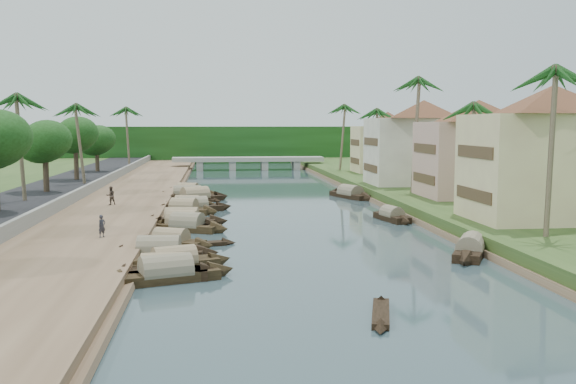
{
  "coord_description": "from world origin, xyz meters",
  "views": [
    {
      "loc": [
        -6.37,
        -47.91,
        8.42
      ],
      "look_at": [
        0.64,
        12.77,
        2.0
      ],
      "focal_mm": 40.0,
      "sensor_mm": 36.0,
      "label": 1
    }
  ],
  "objects": [
    {
      "name": "palm_6",
      "position": [
        -22.0,
        30.83,
        10.45
      ],
      "size": [
        3.2,
        3.2,
        10.81
      ],
      "color": "#70624A",
      "rests_on": "ground"
    },
    {
      "name": "left_bank",
      "position": [
        -16.0,
        20.0,
        0.4
      ],
      "size": [
        10.0,
        180.0,
        0.8
      ],
      "primitive_type": "cube",
      "color": "brown",
      "rests_on": "ground"
    },
    {
      "name": "sampan_14",
      "position": [
        10.04,
        -8.75,
        0.41
      ],
      "size": [
        5.13,
        7.83,
        1.99
      ],
      "rotation": [
        0.0,
        0.0,
        1.08
      ],
      "color": "black",
      "rests_on": "ground"
    },
    {
      "name": "sampan_9",
      "position": [
        -8.52,
        14.69,
        0.41
      ],
      "size": [
        8.29,
        3.78,
        2.09
      ],
      "rotation": [
        0.0,
        0.0,
        0.28
      ],
      "color": "black",
      "rests_on": "ground"
    },
    {
      "name": "tree_3",
      "position": [
        -24.0,
        21.89,
        6.55
      ],
      "size": [
        4.99,
        4.99,
        7.29
      ],
      "color": "#493A29",
      "rests_on": "ground"
    },
    {
      "name": "sampan_5",
      "position": [
        -8.93,
        4.09,
        0.42
      ],
      "size": [
        7.19,
        4.12,
        2.25
      ],
      "rotation": [
        0.0,
        0.0,
        -0.36
      ],
      "color": "black",
      "rests_on": "ground"
    },
    {
      "name": "sampan_7",
      "position": [
        -9.14,
        6.23,
        0.41
      ],
      "size": [
        8.14,
        2.36,
        2.14
      ],
      "rotation": [
        0.0,
        0.0,
        -0.09
      ],
      "color": "black",
      "rests_on": "ground"
    },
    {
      "name": "sampan_10",
      "position": [
        -9.08,
        16.37,
        0.41
      ],
      "size": [
        7.08,
        2.31,
        1.96
      ],
      "rotation": [
        0.0,
        0.0,
        -0.12
      ],
      "color": "black",
      "rests_on": "ground"
    },
    {
      "name": "sampan_13",
      "position": [
        -9.62,
        30.21,
        0.41
      ],
      "size": [
        7.32,
        3.93,
        2.02
      ],
      "rotation": [
        0.0,
        0.0,
        -0.35
      ],
      "color": "black",
      "rests_on": "ground"
    },
    {
      "name": "palm_1",
      "position": [
        16.0,
        6.33,
        9.94
      ],
      "size": [
        3.2,
        3.2,
        10.49
      ],
      "color": "#70624A",
      "rests_on": "ground"
    },
    {
      "name": "sampan_3",
      "position": [
        -9.9,
        -7.37,
        0.41
      ],
      "size": [
        7.85,
        2.14,
        2.11
      ],
      "rotation": [
        0.0,
        0.0,
        -0.07
      ],
      "color": "black",
      "rests_on": "ground"
    },
    {
      "name": "canoe_1",
      "position": [
        -7.56,
        -3.6,
        0.1
      ],
      "size": [
        5.52,
        2.17,
        0.88
      ],
      "rotation": [
        0.0,
        0.0,
        0.24
      ],
      "color": "black",
      "rests_on": "ground"
    },
    {
      "name": "tree_5",
      "position": [
        -24.0,
        51.9,
        5.98
      ],
      "size": [
        5.04,
        5.04,
        6.72
      ],
      "color": "#493A29",
      "rests_on": "ground"
    },
    {
      "name": "tree_4",
      "position": [
        -24.0,
        36.97,
        7.01
      ],
      "size": [
        5.21,
        5.21,
        7.84
      ],
      "color": "#493A29",
      "rests_on": "ground"
    },
    {
      "name": "treeline",
      "position": [
        0.0,
        100.0,
        4.0
      ],
      "size": [
        120.0,
        14.0,
        8.0
      ],
      "color": "#14340E",
      "rests_on": "ground"
    },
    {
      "name": "canoe_0",
      "position": [
        0.86,
        -21.01,
        0.1
      ],
      "size": [
        2.18,
        5.6,
        0.74
      ],
      "rotation": [
        0.0,
        0.0,
        1.3
      ],
      "color": "black",
      "rests_on": "ground"
    },
    {
      "name": "retaining_wall",
      "position": [
        -20.2,
        20.0,
        1.35
      ],
      "size": [
        0.4,
        180.0,
        1.1
      ],
      "primitive_type": "cube",
      "color": "slate",
      "rests_on": "left_bank"
    },
    {
      "name": "palm_5",
      "position": [
        -24.0,
        13.71,
        10.81
      ],
      "size": [
        3.2,
        3.2,
        11.19
      ],
      "color": "#70624A",
      "rests_on": "ground"
    },
    {
      "name": "sampan_0",
      "position": [
        -9.03,
        -13.5,
        0.41
      ],
      "size": [
        8.06,
        4.02,
        2.11
      ],
      "rotation": [
        0.0,
        0.0,
        0.32
      ],
      "color": "black",
      "rests_on": "ground"
    },
    {
      "name": "tree_6",
      "position": [
        24.0,
        30.49,
        6.82
      ],
      "size": [
        4.66,
        4.66,
        7.64
      ],
      "color": "#493A29",
      "rests_on": "ground"
    },
    {
      "name": "sampan_4",
      "position": [
        -9.37,
        -3.84,
        0.41
      ],
      "size": [
        6.54,
        4.04,
        1.91
      ],
      "rotation": [
        0.0,
        0.0,
        -0.43
      ],
      "color": "black",
      "rests_on": "ground"
    },
    {
      "name": "sampan_6",
      "position": [
        -8.52,
        3.03,
        0.41
      ],
      "size": [
        7.21,
        4.52,
        2.16
      ],
      "rotation": [
        0.0,
        0.0,
        -0.43
      ],
      "color": "black",
      "rests_on": "ground"
    },
    {
      "name": "bridge",
      "position": [
        0.0,
        72.0,
        1.72
      ],
      "size": [
        28.0,
        4.0,
        2.4
      ],
      "color": "gray",
      "rests_on": "ground"
    },
    {
      "name": "sampan_12",
      "position": [
        -9.47,
        26.15,
        0.41
      ],
      "size": [
        9.01,
        2.01,
        2.14
      ],
      "rotation": [
        0.0,
        0.0,
        -0.03
      ],
      "color": "black",
      "rests_on": "ground"
    },
    {
      "name": "building_distant",
      "position": [
        19.99,
        48.0,
        5.88
      ],
      "size": [
        12.62,
        12.62,
        9.2
      ],
      "color": "beige",
      "rests_on": "right_bank"
    },
    {
      "name": "building_near",
      "position": [
        18.99,
        -2.0,
        6.38
      ],
      "size": [
        14.85,
        14.85,
        10.2
      ],
      "color": "beige",
      "rests_on": "right_bank"
    },
    {
      "name": "building_far",
      "position": [
        18.99,
        28.0,
        6.38
      ],
      "size": [
        15.59,
        15.59,
        10.2
      ],
      "color": "white",
      "rests_on": "right_bank"
    },
    {
      "name": "ground",
      "position": [
        0.0,
        0.0,
        0.0
      ],
      "size": [
        220.0,
        220.0,
        0.0
      ],
      "primitive_type": "plane",
      "color": "#31454A",
      "rests_on": "ground"
    },
    {
      "name": "building_mid",
      "position": [
        19.99,
        14.0,
        6.13
      ],
      "size": [
        14.11,
        14.11,
        9.7
      ],
      "color": "tan",
      "rests_on": "right_bank"
    },
    {
      "name": "right_bank",
      "position": [
        19.0,
        20.0,
        0.6
      ],
      "size": [
        16.0,
        180.0,
        1.2
      ],
      "primitive_type": "cube",
      "color": "#2D461C",
      "rests_on": "ground"
    },
    {
      "name": "person_far",
      "position": [
        -16.24,
        14.5,
        1.68
      ],
      "size": [
        1.07,
        0.99,
        1.76
      ],
      "primitive_type": "imported",
      "rotation": [
        0.0,
        0.0,
        3.62
      ],
      "color": "#392E28",
      "rests_on": "left_bank"
    },
    {
      "name": "palm_2",
      "position": [
        15.0,
        19.06,
        12.94
      ],
      "size": [
        3.2,
        3.2,
        13.62
      ],
      "color": "#70624A",
      "rests_on": "ground"
    },
    {
      "name": "sampan_16",
      "position": [
        9.28,
        24.47,
        0.42
      ],
      "size": [
        4.76,
        9.01,
        2.2
      ],
      "rotation": [
        0.0,
        0.0,
        1.93
      ],
      "color": "black",
      "rests_on": "ground"
    },
    {
      "name": "palm_0",
      "position": [
        15.0,
        -9.09,
        11.65
      ],
      "size": [
        3.2,
        3.2,
        12.27
      ],
      "color": "#70624A",
      "rests_on": "ground"
    },
    {
      "name": "palm_8",
      "position": [
        -20.5,
        61.2,
        10.86
      ],
      "size": [
        3.2,
        3.2,
        11.24
      ],
      "color": "#70624A",
      "rests_on": "ground"
    },
    {
      "name": "sampan_2",
      "position": [
        -8.75,
        -10.61,
        0.41
      ],
      "size": [
        7.27,
        3.79,
        1.94
      ],
      "rotation": [
        0.0,
        0.0,
        0.34
      ],
      "color": "black",
      "rests_on": "ground"
    },
    {
      "name": "sampan_15",
      "position": [
        9.15,
        6.57,
        0.4
      ],
      "size": [
        2.61,
        6.57,
        1.79
      ],
      "rotation": [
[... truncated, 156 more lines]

